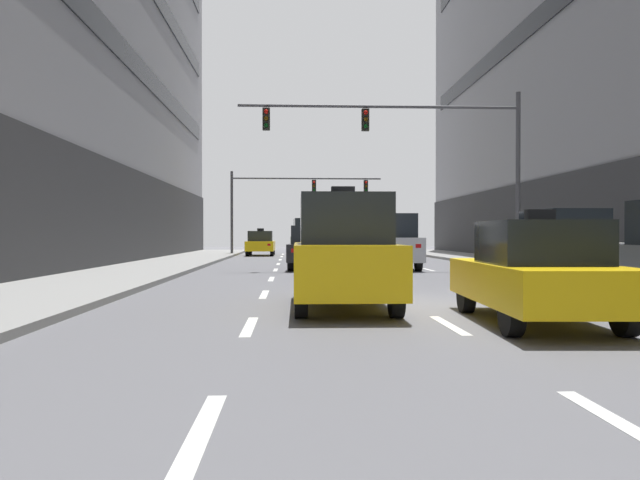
{
  "coord_description": "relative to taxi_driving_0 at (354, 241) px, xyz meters",
  "views": [
    {
      "loc": [
        -2.39,
        -12.29,
        1.37
      ],
      "look_at": [
        -0.75,
        23.48,
        1.08
      ],
      "focal_mm": 34.76,
      "sensor_mm": 36.0,
      "label": 1
    }
  ],
  "objects": [
    {
      "name": "taxi_driving_1",
      "position": [
        -5.98,
        2.7,
        -0.21
      ],
      "size": [
        1.84,
        4.37,
        1.82
      ],
      "color": "black",
      "rests_on": "ground"
    },
    {
      "name": "lane_stripe_l1_s4",
      "position": [
        -4.55,
        -24.39,
        -1.01
      ],
      "size": [
        0.16,
        2.0,
        0.01
      ],
      "primitive_type": "cube",
      "color": "silver",
      "rests_on": "ground"
    },
    {
      "name": "lane_stripe_l2_s5",
      "position": [
        -1.53,
        -19.39,
        -1.01
      ],
      "size": [
        0.16,
        2.0,
        0.01
      ],
      "primitive_type": "cube",
      "color": "silver",
      "rests_on": "ground"
    },
    {
      "name": "lane_stripe_l1_s9",
      "position": [
        -4.55,
        0.61,
        -1.01
      ],
      "size": [
        0.16,
        2.0,
        0.01
      ],
      "primitive_type": "cube",
      "color": "silver",
      "rests_on": "ground"
    },
    {
      "name": "lane_stripe_l2_s3",
      "position": [
        -1.53,
        -29.39,
        -1.01
      ],
      "size": [
        0.16,
        2.0,
        0.01
      ],
      "primitive_type": "cube",
      "color": "silver",
      "rests_on": "ground"
    },
    {
      "name": "lane_stripe_l3_s9",
      "position": [
        1.49,
        0.61,
        -1.01
      ],
      "size": [
        0.16,
        2.0,
        0.01
      ],
      "primitive_type": "cube",
      "color": "silver",
      "rests_on": "ground"
    },
    {
      "name": "lane_stripe_l2_s9",
      "position": [
        -1.53,
        0.61,
        -1.01
      ],
      "size": [
        0.16,
        2.0,
        0.01
      ],
      "primitive_type": "cube",
      "color": "silver",
      "rests_on": "ground"
    },
    {
      "name": "lane_stripe_l2_s2",
      "position": [
        -1.53,
        -34.39,
        -1.01
      ],
      "size": [
        0.16,
        2.0,
        0.01
      ],
      "primitive_type": "cube",
      "color": "silver",
      "rests_on": "ground"
    },
    {
      "name": "ground_plane",
      "position": [
        -1.53,
        -26.39,
        -1.02
      ],
      "size": [
        120.0,
        120.0,
        0.0
      ],
      "primitive_type": "plane",
      "color": "slate"
    },
    {
      "name": "lane_stripe_l3_s8",
      "position": [
        1.49,
        -4.39,
        -1.01
      ],
      "size": [
        0.16,
        2.0,
        0.01
      ],
      "primitive_type": "cube",
      "color": "silver",
      "rests_on": "ground"
    },
    {
      "name": "lane_stripe_l1_s10",
      "position": [
        -4.55,
        5.61,
        -1.01
      ],
      "size": [
        0.16,
        2.0,
        0.01
      ],
      "primitive_type": "cube",
      "color": "silver",
      "rests_on": "ground"
    },
    {
      "name": "lane_stripe_l1_s3",
      "position": [
        -4.55,
        -29.39,
        -1.01
      ],
      "size": [
        0.16,
        2.0,
        0.01
      ],
      "primitive_type": "cube",
      "color": "silver",
      "rests_on": "ground"
    },
    {
      "name": "lane_stripe_l3_s5",
      "position": [
        1.49,
        -19.39,
        -1.01
      ],
      "size": [
        0.16,
        2.0,
        0.01
      ],
      "primitive_type": "cube",
      "color": "silver",
      "rests_on": "ground"
    },
    {
      "name": "taxi_driving_6",
      "position": [
        -0.12,
        -29.27,
        -0.23
      ],
      "size": [
        1.96,
        4.31,
        1.76
      ],
      "color": "black",
      "rests_on": "ground"
    },
    {
      "name": "lane_stripe_l3_s10",
      "position": [
        1.49,
        5.61,
        -1.01
      ],
      "size": [
        0.16,
        2.0,
        0.01
      ],
      "primitive_type": "cube",
      "color": "silver",
      "rests_on": "ground"
    },
    {
      "name": "lane_stripe_l2_s4",
      "position": [
        -1.53,
        -24.39,
        -1.01
      ],
      "size": [
        0.16,
        2.0,
        0.01
      ],
      "primitive_type": "cube",
      "color": "silver",
      "rests_on": "ground"
    },
    {
      "name": "lane_stripe_l1_s6",
      "position": [
        -4.55,
        -14.39,
        -1.01
      ],
      "size": [
        0.16,
        2.0,
        0.01
      ],
      "primitive_type": "cube",
      "color": "silver",
      "rests_on": "ground"
    },
    {
      "name": "lane_stripe_l2_s10",
      "position": [
        -1.53,
        5.61,
        -1.01
      ],
      "size": [
        0.16,
        2.0,
        0.01
      ],
      "primitive_type": "cube",
      "color": "silver",
      "rests_on": "ground"
    },
    {
      "name": "lane_stripe_l3_s6",
      "position": [
        1.49,
        -14.39,
        -1.01
      ],
      "size": [
        0.16,
        2.0,
        0.01
      ],
      "primitive_type": "cube",
      "color": "silver",
      "rests_on": "ground"
    },
    {
      "name": "lane_stripe_l3_s7",
      "position": [
        1.49,
        -9.39,
        -1.01
      ],
      "size": [
        0.16,
        2.0,
        0.01
      ],
      "primitive_type": "cube",
      "color": "silver",
      "rests_on": "ground"
    },
    {
      "name": "lane_stripe_l1_s2",
      "position": [
        -4.55,
        -34.39,
        -1.01
      ],
      "size": [
        0.16,
        2.0,
        0.01
      ],
      "primitive_type": "cube",
      "color": "silver",
      "rests_on": "ground"
    },
    {
      "name": "lane_stripe_l2_s7",
      "position": [
        -1.53,
        -9.39,
        -1.01
      ],
      "size": [
        0.16,
        2.0,
        0.01
      ],
      "primitive_type": "cube",
      "color": "silver",
      "rests_on": "ground"
    },
    {
      "name": "lane_stripe_l1_s8",
      "position": [
        -4.55,
        -4.39,
        -1.01
      ],
      "size": [
        0.16,
        2.0,
        0.01
      ],
      "primitive_type": "cube",
      "color": "silver",
      "rests_on": "ground"
    },
    {
      "name": "lane_stripe_l1_s5",
      "position": [
        -4.55,
        -19.39,
        -1.01
      ],
      "size": [
        0.16,
        2.0,
        0.01
      ],
      "primitive_type": "cube",
      "color": "silver",
      "rests_on": "ground"
    },
    {
      "name": "lane_stripe_l3_s4",
      "position": [
        1.49,
        -24.39,
        -1.01
      ],
      "size": [
        0.16,
        2.0,
        0.01
      ],
      "primitive_type": "cube",
      "color": "silver",
      "rests_on": "ground"
    },
    {
      "name": "lane_stripe_l1_s7",
      "position": [
        -4.55,
        -9.39,
        -1.01
      ],
      "size": [
        0.16,
        2.0,
        0.01
      ],
      "primitive_type": "cube",
      "color": "silver",
      "rests_on": "ground"
    },
    {
      "name": "taxi_driving_3",
      "position": [
        -2.96,
        -27.18,
        0.03
      ],
      "size": [
        1.85,
        4.35,
        2.27
      ],
      "color": "black",
      "rests_on": "ground"
    },
    {
      "name": "traffic_signal_0",
      "position": [
        1.11,
        -14.92,
        3.99
      ],
      "size": [
        10.98,
        0.35,
        6.81
      ],
      "color": "#4C4C51",
      "rests_on": "sidewalk_right"
    },
    {
      "name": "sidewalk_left",
      "position": [
        -9.49,
        -26.39,
        -0.95
      ],
      "size": [
        3.85,
        80.0,
        0.14
      ],
      "primitive_type": "cube",
      "color": "gray",
      "rests_on": "ground"
    },
    {
      "name": "lane_stripe_l2_s6",
      "position": [
        -1.53,
        -14.39,
        -1.01
      ],
      "size": [
        0.16,
        2.0,
        0.01
      ],
      "primitive_type": "cube",
      "color": "silver",
      "rests_on": "ground"
    },
    {
      "name": "taxi_driving_0",
      "position": [
        0.0,
        0.0,
        0.0
      ],
      "size": [
        1.92,
        4.28,
        2.21
      ],
      "color": "black",
      "rests_on": "ground"
    },
    {
      "name": "traffic_signal_1",
      "position": [
        -4.15,
        3.45,
        3.16
      ],
      "size": [
        10.23,
        0.35,
        5.55
      ],
      "color": "#4C4C51",
      "rests_on": "sidewalk_left"
    },
    {
      "name": "car_parked_2",
      "position": [
        3.46,
        -22.14,
        0.01
      ],
      "size": [
        1.87,
        4.28,
        2.05
      ],
      "color": "black",
      "rests_on": "ground"
    },
    {
      "name": "car_driving_2",
      "position": [
        -2.95,
        -6.27,
        0.09
      ],
      "size": [
        2.07,
        4.66,
        2.23
      ],
      "color": "black",
      "rests_on": "ground"
    },
    {
      "name": "car_driving_5",
      "position": [
        -3.05,
        -13.76,
        -0.16
      ],
      "size": [
        2.14,
        4.72,
        1.74
      ],
      "color": "black",
      "rests_on": "ground"
    },
    {
      "name": "lane_stripe_l2_s8",
      "position": [
        -1.53,
        -4.39,
        -1.01
      ],
      "size": [
        0.16,
        2.0,
        0.01
      ],
      "primitive_type": "cube",
      "color": "silver",
      "rests_on": "ground"
    },
    {
      "name": "car_driving_4",
      "position": [
        0.11,
        -13.95,
        0.08
      ],
      "size": [
        2.01,
        4.6,
        2.21
      ],
      "color": "black",
      "rests_on": "ground"
    }
  ]
}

